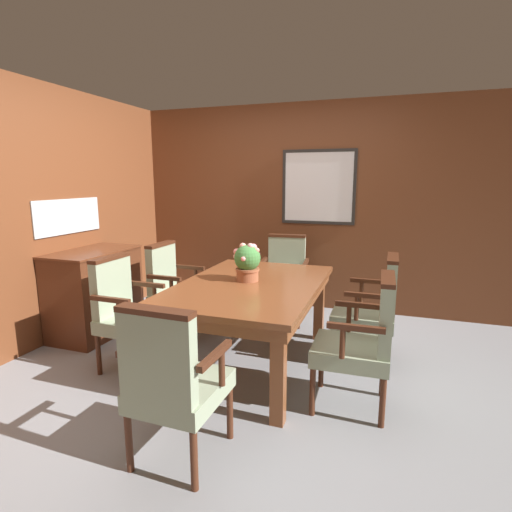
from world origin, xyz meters
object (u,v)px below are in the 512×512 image
chair_right_near (363,339)px  potted_plant (247,262)px  chair_right_far (373,307)px  chair_left_near (127,310)px  sideboard_cabinet (95,292)px  dining_table (250,294)px  chair_head_near (173,379)px  chair_left_far (174,287)px  chair_head_far (285,275)px

chair_right_near → potted_plant: potted_plant is taller
chair_right_near → chair_right_far: (0.03, 0.74, 0.00)m
chair_right_near → chair_left_near: 1.90m
chair_right_far → sideboard_cabinet: bearing=-85.8°
chair_right_near → chair_left_near: same height
dining_table → chair_right_far: 1.05m
dining_table → chair_head_near: (0.01, -1.28, -0.12)m
dining_table → sideboard_cabinet: sideboard_cabinet is taller
chair_left_near → sideboard_cabinet: chair_left_near is taller
chair_head_near → chair_right_near: bearing=-134.5°
chair_right_near → sideboard_cabinet: (-2.69, 0.54, -0.07)m
chair_left_far → chair_left_near: bearing=179.1°
chair_head_near → potted_plant: (-0.06, 1.34, 0.38)m
potted_plant → sideboard_cabinet: size_ratio=0.35×
chair_right_near → chair_left_far: bearing=-112.4°
chair_left_far → chair_head_near: bearing=-149.1°
potted_plant → chair_left_near: bearing=-154.1°
chair_left_far → sideboard_cabinet: bearing=104.0°
chair_head_far → chair_left_near: (-0.93, -1.60, 0.00)m
chair_left_near → dining_table: bearing=-67.6°
chair_right_near → sideboard_cabinet: bearing=-102.5°
chair_right_far → chair_left_far: (-1.91, -0.01, 0.00)m
dining_table → sideboard_cabinet: 1.76m
chair_left_near → sideboard_cabinet: size_ratio=1.03×
dining_table → chair_left_near: chair_left_near is taller
dining_table → sideboard_cabinet: size_ratio=1.84×
chair_head_far → chair_left_near: bearing=-125.9°
chair_head_far → potted_plant: potted_plant is taller
dining_table → chair_left_near: 1.03m
chair_left_far → potted_plant: 1.01m
chair_right_near → chair_head_near: 1.30m
dining_table → chair_head_near: size_ratio=1.79×
dining_table → chair_right_far: (0.97, 0.37, -0.12)m
chair_right_near → potted_plant: 1.15m
chair_head_far → potted_plant: size_ratio=2.92×
chair_right_near → chair_head_far: (-0.97, 1.60, 0.00)m
chair_head_far → potted_plant: (-0.03, -1.16, 0.38)m
chair_right_near → chair_head_far: same height
chair_right_far → chair_head_near: size_ratio=1.00×
chair_right_near → sideboard_cabinet: chair_right_near is taller
dining_table → potted_plant: 0.27m
dining_table → chair_right_near: 1.02m
chair_left_near → chair_head_near: (0.97, -0.90, 0.00)m
dining_table → chair_left_far: chair_left_far is taller
chair_left_near → sideboard_cabinet: bearing=56.4°
chair_left_near → chair_right_near: bearing=-89.0°
chair_head_far → chair_left_far: 1.26m
dining_table → sideboard_cabinet: bearing=174.5°
chair_head_near → dining_table: bearing=-88.2°
potted_plant → sideboard_cabinet: bearing=176.6°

